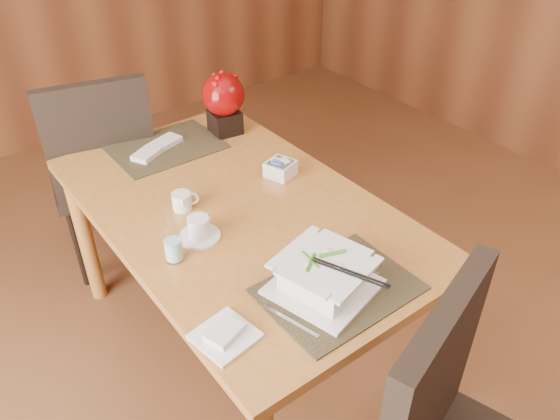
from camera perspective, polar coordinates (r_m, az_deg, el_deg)
dining_table at (r=2.05m, az=-4.39°, el=-1.80°), size 0.90×1.50×0.75m
placemat_near at (r=1.66m, az=6.13°, el=-8.21°), size 0.45×0.33×0.01m
placemat_far at (r=2.41m, az=-11.78°, el=6.44°), size 0.45×0.33×0.01m
soup_setting at (r=1.62m, az=4.64°, el=-6.86°), size 0.34×0.34×0.11m
coffee_cup at (r=1.84m, az=-8.47°, el=-2.00°), size 0.14×0.14×0.08m
water_glass at (r=1.74m, az=-11.16°, el=-3.29°), size 0.07×0.07×0.14m
creamer_jug at (r=1.99m, az=-10.23°, el=0.92°), size 0.12×0.12×0.07m
sugar_caddy at (r=2.15m, az=0.05°, el=4.33°), size 0.13×0.13×0.06m
berry_decor at (r=2.44m, az=-5.91°, el=11.34°), size 0.19×0.19×0.27m
napkins_far at (r=2.39m, az=-12.60°, el=6.46°), size 0.26×0.18×0.02m
bread_plate at (r=1.52m, az=-5.75°, el=-12.97°), size 0.17×0.17×0.01m
far_chair at (r=2.70m, az=-18.01°, el=4.49°), size 0.57×0.58×1.03m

